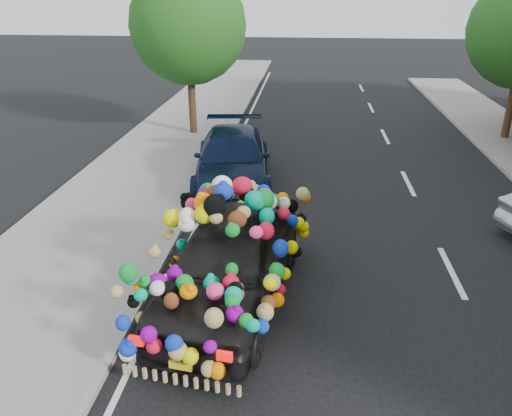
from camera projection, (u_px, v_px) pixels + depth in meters
The scene contains 7 objects.
ground at pixel (275, 263), 10.48m from camera, with size 100.00×100.00×0.00m, color black.
sidewalk at pixel (78, 250), 10.85m from camera, with size 4.00×60.00×0.12m, color gray.
kerb at pixel (166, 255), 10.67m from camera, with size 0.15×60.00×0.13m, color gray.
lane_markings at pixel (452, 272), 10.15m from camera, with size 6.00×50.00×0.01m, color silver, non-canonical shape.
tree_near_sidewalk at pixel (188, 25), 17.81m from camera, with size 4.20×4.20×6.13m.
plush_art_car at pixel (230, 244), 8.79m from camera, with size 2.97×5.22×2.26m.
navy_sedan at pixel (233, 159), 14.40m from camera, with size 2.11×5.19×1.50m, color black.
Camera 1 is at (0.51, -9.09, 5.33)m, focal length 35.00 mm.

